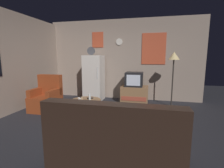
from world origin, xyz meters
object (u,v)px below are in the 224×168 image
(standing_lamp, at_px, (174,60))
(remote_control, at_px, (90,98))
(tv_stand, at_px, (134,94))
(armchair, at_px, (47,98))
(fridge, at_px, (94,78))
(couch, at_px, (115,143))
(coffee_table, at_px, (86,108))
(crt_tv, at_px, (134,79))
(mug_ceramic_tan, at_px, (82,99))
(wine_glass, at_px, (90,97))
(mug_ceramic_white, at_px, (80,99))

(standing_lamp, relative_size, remote_control, 10.60)
(tv_stand, bearing_deg, armchair, -150.04)
(fridge, relative_size, couch, 1.04)
(coffee_table, bearing_deg, armchair, 168.26)
(crt_tv, height_order, mug_ceramic_tan, crt_tv)
(wine_glass, height_order, remote_control, wine_glass)
(wine_glass, distance_m, mug_ceramic_tan, 0.21)
(wine_glass, bearing_deg, crt_tv, 60.16)
(fridge, distance_m, wine_glass, 1.68)
(tv_stand, height_order, mug_ceramic_tan, tv_stand)
(crt_tv, height_order, coffee_table, crt_tv)
(standing_lamp, distance_m, armchair, 3.69)
(tv_stand, bearing_deg, crt_tv, -177.28)
(mug_ceramic_tan, bearing_deg, armchair, 161.72)
(armchair, bearing_deg, remote_control, -5.51)
(standing_lamp, xyz_separation_m, remote_control, (-2.05, -1.23, -0.92))
(mug_ceramic_tan, xyz_separation_m, armchair, (-1.20, 0.40, -0.14))
(coffee_table, distance_m, mug_ceramic_tan, 0.30)
(standing_lamp, bearing_deg, mug_ceramic_tan, -145.21)
(standing_lamp, bearing_deg, fridge, 174.43)
(crt_tv, xyz_separation_m, remote_control, (-0.93, -1.43, -0.31))
(armchair, height_order, couch, armchair)
(crt_tv, relative_size, armchair, 0.56)
(standing_lamp, height_order, mug_ceramic_white, standing_lamp)
(fridge, xyz_separation_m, coffee_table, (0.36, -1.61, -0.54))
(tv_stand, bearing_deg, coffee_table, -122.81)
(wine_glass, bearing_deg, mug_ceramic_tan, -135.89)
(standing_lamp, bearing_deg, coffee_table, -147.10)
(crt_tv, relative_size, mug_ceramic_tan, 6.00)
(mug_ceramic_white, relative_size, mug_ceramic_tan, 1.00)
(coffee_table, distance_m, mug_ceramic_white, 0.32)
(wine_glass, xyz_separation_m, armchair, (-1.35, 0.26, -0.17))
(couch, bearing_deg, armchair, 141.03)
(tv_stand, relative_size, crt_tv, 1.56)
(mug_ceramic_white, xyz_separation_m, remote_control, (0.15, 0.30, -0.03))
(mug_ceramic_white, distance_m, remote_control, 0.34)
(tv_stand, bearing_deg, remote_control, -123.51)
(fridge, distance_m, tv_stand, 1.45)
(crt_tv, bearing_deg, fridge, 178.27)
(tv_stand, relative_size, remote_control, 5.60)
(couch, bearing_deg, mug_ceramic_tan, 127.01)
(standing_lamp, xyz_separation_m, mug_ceramic_tan, (-2.16, -1.50, -0.88))
(coffee_table, bearing_deg, mug_ceramic_tan, -110.55)
(coffee_table, distance_m, wine_glass, 0.31)
(crt_tv, height_order, wine_glass, crt_tv)
(remote_control, xyz_separation_m, couch, (1.00, -1.75, -0.13))
(tv_stand, xyz_separation_m, coffee_table, (-1.01, -1.57, -0.05))
(wine_glass, height_order, armchair, armchair)
(armchair, bearing_deg, coffee_table, -11.74)
(coffee_table, bearing_deg, standing_lamp, 32.90)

